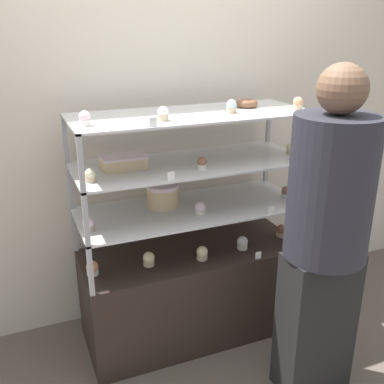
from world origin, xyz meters
The scene contains 29 objects.
ground_plane centered at (0.00, 0.00, 0.00)m, with size 20.00×20.00×0.00m, color brown.
back_wall centered at (0.00, 0.41, 1.30)m, with size 8.00×0.05×2.60m.
display_base centered at (0.00, 0.00, 0.29)m, with size 1.31×0.54×0.57m.
display_riser_lower centered at (0.00, 0.00, 0.83)m, with size 1.31×0.54×0.27m.
display_riser_middle centered at (0.00, 0.00, 1.10)m, with size 1.31×0.54×0.27m.
display_riser_upper centered at (0.00, 0.00, 1.38)m, with size 1.31×0.54×0.27m.
layer_cake_centerpiece centered at (-0.15, 0.08, 0.91)m, with size 0.19×0.19×0.14m.
sheet_cake_frosted centered at (-0.38, 0.04, 1.15)m, with size 0.24×0.15×0.07m.
cupcake_0 centered at (-0.60, -0.06, 0.61)m, with size 0.07×0.07×0.08m.
cupcake_1 centered at (-0.29, -0.08, 0.61)m, with size 0.07×0.07×0.08m.
cupcake_2 centered at (0.01, -0.13, 0.61)m, with size 0.07×0.07×0.08m.
cupcake_3 centered at (0.28, -0.10, 0.61)m, with size 0.07×0.07×0.08m.
cupcake_4 centered at (0.59, -0.05, 0.61)m, with size 0.07×0.07×0.08m.
price_tag_0 centered at (0.31, -0.25, 0.59)m, with size 0.04×0.00×0.04m.
cupcake_5 centered at (-0.61, -0.08, 0.88)m, with size 0.06×0.06×0.07m.
cupcake_6 centered at (0.01, -0.10, 0.88)m, with size 0.06×0.06×0.07m.
cupcake_7 centered at (0.60, -0.06, 0.88)m, with size 0.06×0.06×0.07m.
price_tag_1 centered at (0.38, -0.25, 0.87)m, with size 0.04×0.00×0.04m.
cupcake_8 centered at (-0.58, -0.12, 1.15)m, with size 0.05×0.05×0.07m.
cupcake_9 centered at (0.00, -0.14, 1.15)m, with size 0.05×0.05×0.07m.
cupcake_10 centered at (0.61, -0.05, 1.15)m, with size 0.05×0.05×0.07m.
price_tag_2 centered at (-0.21, -0.25, 1.14)m, with size 0.04×0.00×0.04m.
cupcake_11 centered at (-0.59, -0.11, 1.43)m, with size 0.05×0.05×0.07m.
cupcake_12 centered at (-0.21, -0.14, 1.43)m, with size 0.05×0.05×0.07m.
cupcake_13 centered at (0.20, -0.07, 1.43)m, with size 0.05×0.05×0.07m.
cupcake_14 centered at (0.58, -0.13, 1.43)m, with size 0.05×0.05×0.07m.
price_tag_3 centered at (-0.30, -0.25, 1.41)m, with size 0.04×0.00×0.04m.
donut_glazed centered at (0.36, 0.05, 1.41)m, with size 0.12×0.12×0.04m.
customer_figure centered at (0.42, -0.67, 0.90)m, with size 0.39×0.39×1.69m.
Camera 1 is at (-0.91, -2.22, 1.83)m, focal length 42.00 mm.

